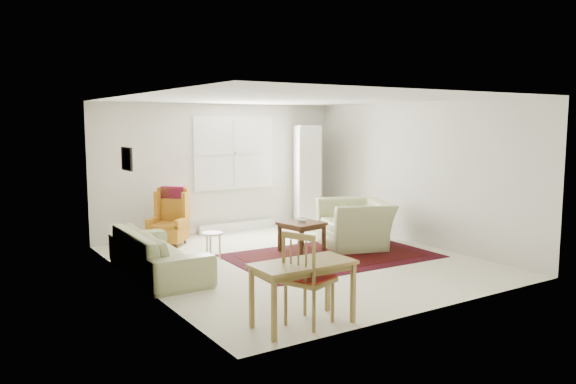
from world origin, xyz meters
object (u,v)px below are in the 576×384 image
armchair (355,219)px  stool (212,246)px  sofa (158,244)px  coffee_table (302,237)px  wingback_chair (168,217)px  desk (303,294)px  desk_chair (309,277)px  cabinet (307,177)px

armchair → stool: 2.55m
sofa → coffee_table: (2.48, 0.04, -0.19)m
sofa → wingback_chair: wingback_chair is taller
wingback_chair → coffee_table: 2.39m
wingback_chair → desk: size_ratio=0.94×
stool → desk: bearing=-97.4°
stool → desk_chair: (-0.32, -3.11, 0.29)m
armchair → desk_chair: bearing=-27.7°
desk_chair → wingback_chair: bearing=-22.4°
stool → desk: size_ratio=0.41×
sofa → desk_chair: desk_chair is taller
sofa → stool: size_ratio=4.88×
coffee_table → stool: bearing=169.1°
sofa → stool: sofa is taller
coffee_table → desk: desk is taller
stool → desk: 3.14m
sofa → desk_chair: size_ratio=2.14×
armchair → coffee_table: 1.04m
sofa → desk_chair: (0.67, -2.79, 0.07)m
armchair → desk: size_ratio=1.14×
sofa → stool: 1.07m
sofa → cabinet: 4.27m
cabinet → desk_chair: size_ratio=2.05×
sofa → coffee_table: 2.49m
desk → desk_chair: (0.08, 0.00, 0.17)m
desk → cabinet: bearing=54.9°
wingback_chair → stool: bearing=-38.6°
stool → desk: desk is taller
sofa → wingback_chair: (0.80, 1.71, 0.07)m
wingback_chair → desk: wingback_chair is taller
stool → desk_chair: bearing=-95.9°
coffee_table → desk: bearing=-123.8°
desk_chair → armchair: bearing=-67.5°
wingback_chair → desk_chair: desk_chair is taller
sofa → wingback_chair: size_ratio=2.15×
sofa → cabinet: size_ratio=1.05×
cabinet → armchair: bearing=-75.6°
stool → wingback_chair: bearing=98.0°
sofa → desk: sofa is taller
wingback_chair → desk_chair: (-0.13, -4.50, 0.00)m
sofa → desk: bearing=-166.7°
coffee_table → desk: size_ratio=0.57×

